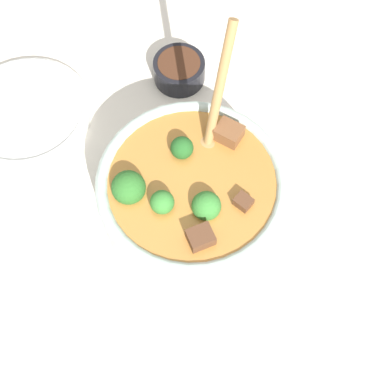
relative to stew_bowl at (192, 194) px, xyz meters
The scene contains 4 objects.
ground_plane 0.06m from the stew_bowl, 148.66° to the right, with size 4.00×4.00×0.00m, color silver.
stew_bowl is the anchor object (origin of this frame).
condiment_bowl 0.24m from the stew_bowl, 49.05° to the right, with size 0.08×0.08×0.04m.
empty_plate 0.30m from the stew_bowl, ahead, with size 0.20×0.20×0.02m.
Camera 1 is at (-0.18, 0.24, 0.68)m, focal length 50.00 mm.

